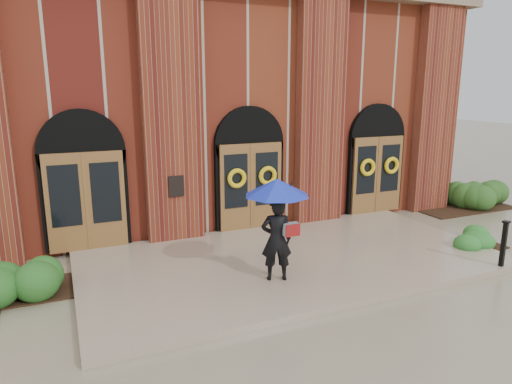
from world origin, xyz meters
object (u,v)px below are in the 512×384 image
hedge_wall_right (465,197)px  metal_post (504,243)px  hedge_wall_left (61,271)px  man_with_umbrella (277,210)px

hedge_wall_right → metal_post: bearing=-130.1°
hedge_wall_left → hedge_wall_right: 13.27m
man_with_umbrella → hedge_wall_left: (-4.25, 1.76, -1.32)m
man_with_umbrella → hedge_wall_left: man_with_umbrella is taller
metal_post → hedge_wall_right: bearing=49.9°
metal_post → hedge_wall_right: (3.84, 4.55, -0.30)m
man_with_umbrella → hedge_wall_left: 4.79m
metal_post → man_with_umbrella: bearing=164.4°
man_with_umbrella → metal_post: size_ratio=2.03×
hedge_wall_right → hedge_wall_left: bearing=-174.1°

